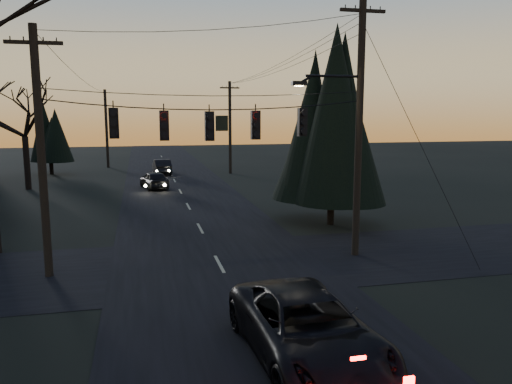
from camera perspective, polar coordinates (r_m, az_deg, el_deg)
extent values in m
cube|color=black|center=(28.63, -7.35, -2.38)|extent=(8.00, 120.00, 0.02)
cube|color=black|center=(19.01, -4.21, -8.23)|extent=(60.00, 7.00, 0.02)
cylinder|color=black|center=(18.12, -5.23, 10.45)|extent=(11.50, 0.04, 0.04)
cylinder|color=black|center=(25.69, 8.54, -1.92)|extent=(0.36, 0.36, 1.60)
cone|color=black|center=(25.24, 8.76, 7.45)|extent=(4.79, 4.79, 7.58)
cylinder|color=black|center=(40.58, -24.72, 3.02)|extent=(0.44, 0.44, 3.93)
cylinder|color=black|center=(49.98, -22.35, 2.81)|extent=(0.36, 0.36, 1.60)
cone|color=black|center=(49.79, -22.56, 6.19)|extent=(3.24, 3.24, 5.11)
imported|color=black|center=(11.84, 5.87, -15.33)|extent=(2.87, 5.68, 1.54)
imported|color=black|center=(38.15, -11.56, 1.36)|extent=(2.31, 4.12, 1.32)
imported|color=black|center=(47.18, -10.72, 2.85)|extent=(1.69, 4.21, 1.36)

